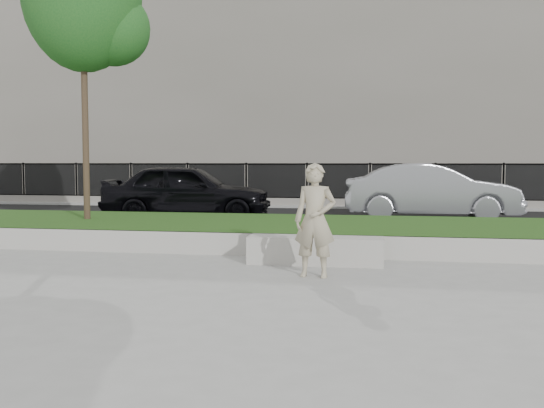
% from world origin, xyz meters
% --- Properties ---
extents(ground, '(90.00, 90.00, 0.00)m').
position_xyz_m(ground, '(0.00, 0.00, 0.00)').
color(ground, gray).
rests_on(ground, ground).
extents(grass_bank, '(34.00, 4.00, 0.40)m').
position_xyz_m(grass_bank, '(0.00, 3.00, 0.20)').
color(grass_bank, black).
rests_on(grass_bank, ground).
extents(grass_kerb, '(34.00, 0.08, 0.40)m').
position_xyz_m(grass_kerb, '(0.00, 1.04, 0.20)').
color(grass_kerb, '#ACAAA1').
rests_on(grass_kerb, ground).
extents(street, '(34.00, 7.00, 0.04)m').
position_xyz_m(street, '(0.00, 8.50, 0.02)').
color(street, black).
rests_on(street, ground).
extents(far_pavement, '(34.00, 3.00, 0.12)m').
position_xyz_m(far_pavement, '(0.00, 13.00, 0.06)').
color(far_pavement, gray).
rests_on(far_pavement, ground).
extents(iron_fence, '(32.00, 0.30, 1.50)m').
position_xyz_m(iron_fence, '(0.00, 12.00, 0.54)').
color(iron_fence, slate).
rests_on(iron_fence, far_pavement).
extents(building_facade, '(34.00, 10.00, 10.00)m').
position_xyz_m(building_facade, '(0.00, 20.00, 5.00)').
color(building_facade, slate).
rests_on(building_facade, ground).
extents(stone_bench, '(2.17, 0.54, 0.44)m').
position_xyz_m(stone_bench, '(0.97, 0.40, 0.22)').
color(stone_bench, '#ACAAA1').
rests_on(stone_bench, ground).
extents(man, '(0.62, 0.43, 1.63)m').
position_xyz_m(man, '(1.07, -0.68, 0.82)').
color(man, tan).
rests_on(man, ground).
extents(book, '(0.26, 0.20, 0.03)m').
position_xyz_m(book, '(1.02, 0.49, 0.46)').
color(book, beige).
rests_on(book, stone_bench).
extents(young_tree, '(2.64, 2.52, 6.45)m').
position_xyz_m(young_tree, '(-4.25, 3.05, 5.09)').
color(young_tree, '#38281C').
rests_on(young_tree, grass_bank).
extents(car_dark, '(4.80, 2.39, 1.57)m').
position_xyz_m(car_dark, '(-3.29, 6.77, 0.83)').
color(car_dark, black).
rests_on(car_dark, street).
extents(car_silver, '(4.84, 1.96, 1.56)m').
position_xyz_m(car_silver, '(3.34, 8.11, 0.82)').
color(car_silver, gray).
rests_on(car_silver, street).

